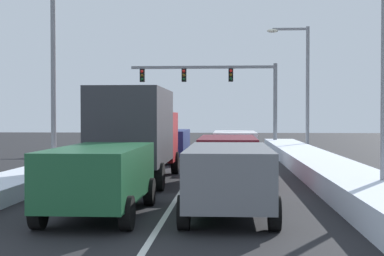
{
  "coord_description": "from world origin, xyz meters",
  "views": [
    {
      "loc": [
        1.51,
        -6.93,
        2.42
      ],
      "look_at": [
        -0.73,
        27.93,
        1.67
      ],
      "focal_mm": 52.73,
      "sensor_mm": 36.0,
      "label": 1
    }
  ],
  "objects_px": {
    "suv_maroon_right_lane_second": "(228,156)",
    "suv_gray_right_lane_nearest": "(229,174)",
    "traffic_light_gantry": "(224,84)",
    "suv_green_center_lane_nearest": "(100,174)",
    "box_truck_center_lane_second": "(137,130)",
    "street_lamp_right_near": "(373,1)",
    "suv_white_right_lane_third": "(235,145)",
    "suv_navy_center_lane_third": "(168,143)",
    "street_lamp_right_mid": "(302,78)",
    "street_lamp_left_mid": "(61,43)"
  },
  "relations": [
    {
      "from": "suv_maroon_right_lane_second",
      "to": "suv_gray_right_lane_nearest",
      "type": "bearing_deg",
      "value": -89.71
    },
    {
      "from": "traffic_light_gantry",
      "to": "suv_gray_right_lane_nearest",
      "type": "bearing_deg",
      "value": -89.28
    },
    {
      "from": "suv_gray_right_lane_nearest",
      "to": "traffic_light_gantry",
      "type": "height_order",
      "value": "traffic_light_gantry"
    },
    {
      "from": "suv_green_center_lane_nearest",
      "to": "box_truck_center_lane_second",
      "type": "relative_size",
      "value": 0.68
    },
    {
      "from": "box_truck_center_lane_second",
      "to": "street_lamp_right_near",
      "type": "bearing_deg",
      "value": -34.57
    },
    {
      "from": "box_truck_center_lane_second",
      "to": "suv_white_right_lane_third",
      "type": "bearing_deg",
      "value": 60.38
    },
    {
      "from": "suv_green_center_lane_nearest",
      "to": "suv_navy_center_lane_third",
      "type": "bearing_deg",
      "value": 90.17
    },
    {
      "from": "suv_navy_center_lane_third",
      "to": "street_lamp_right_mid",
      "type": "xyz_separation_m",
      "value": [
        7.75,
        6.51,
        3.8
      ]
    },
    {
      "from": "traffic_light_gantry",
      "to": "street_lamp_left_mid",
      "type": "bearing_deg",
      "value": -111.98
    },
    {
      "from": "suv_maroon_right_lane_second",
      "to": "street_lamp_right_mid",
      "type": "distance_m",
      "value": 16.99
    },
    {
      "from": "box_truck_center_lane_second",
      "to": "suv_navy_center_lane_third",
      "type": "bearing_deg",
      "value": 88.67
    },
    {
      "from": "suv_white_right_lane_third",
      "to": "traffic_light_gantry",
      "type": "xyz_separation_m",
      "value": [
        -0.64,
        14.08,
        3.71
      ]
    },
    {
      "from": "suv_gray_right_lane_nearest",
      "to": "traffic_light_gantry",
      "type": "xyz_separation_m",
      "value": [
        -0.34,
        27.33,
        3.71
      ]
    },
    {
      "from": "box_truck_center_lane_second",
      "to": "street_lamp_right_near",
      "type": "distance_m",
      "value": 9.47
    },
    {
      "from": "street_lamp_right_near",
      "to": "box_truck_center_lane_second",
      "type": "bearing_deg",
      "value": 145.43
    },
    {
      "from": "suv_white_right_lane_third",
      "to": "street_lamp_left_mid",
      "type": "height_order",
      "value": "street_lamp_left_mid"
    },
    {
      "from": "suv_gray_right_lane_nearest",
      "to": "box_truck_center_lane_second",
      "type": "relative_size",
      "value": 0.68
    },
    {
      "from": "suv_green_center_lane_nearest",
      "to": "traffic_light_gantry",
      "type": "distance_m",
      "value": 27.88
    },
    {
      "from": "box_truck_center_lane_second",
      "to": "street_lamp_right_mid",
      "type": "bearing_deg",
      "value": 62.71
    },
    {
      "from": "box_truck_center_lane_second",
      "to": "traffic_light_gantry",
      "type": "bearing_deg",
      "value": 81.65
    },
    {
      "from": "suv_gray_right_lane_nearest",
      "to": "suv_navy_center_lane_third",
      "type": "xyz_separation_m",
      "value": [
        -3.15,
        15.73,
        0.0
      ]
    },
    {
      "from": "suv_maroon_right_lane_second",
      "to": "suv_navy_center_lane_third",
      "type": "xyz_separation_m",
      "value": [
        -3.11,
        9.39,
        0.0
      ]
    },
    {
      "from": "suv_gray_right_lane_nearest",
      "to": "street_lamp_left_mid",
      "type": "xyz_separation_m",
      "value": [
        -7.22,
        10.3,
        4.55
      ]
    },
    {
      "from": "street_lamp_right_near",
      "to": "street_lamp_right_mid",
      "type": "bearing_deg",
      "value": 87.91
    },
    {
      "from": "suv_gray_right_lane_nearest",
      "to": "suv_navy_center_lane_third",
      "type": "relative_size",
      "value": 1.0
    },
    {
      "from": "suv_navy_center_lane_third",
      "to": "street_lamp_right_near",
      "type": "height_order",
      "value": "street_lamp_right_near"
    },
    {
      "from": "suv_white_right_lane_third",
      "to": "street_lamp_left_mid",
      "type": "bearing_deg",
      "value": -158.59
    },
    {
      "from": "suv_green_center_lane_nearest",
      "to": "suv_maroon_right_lane_second",
      "type": "bearing_deg",
      "value": 64.79
    },
    {
      "from": "suv_white_right_lane_third",
      "to": "box_truck_center_lane_second",
      "type": "height_order",
      "value": "box_truck_center_lane_second"
    },
    {
      "from": "traffic_light_gantry",
      "to": "suv_white_right_lane_third",
      "type": "bearing_deg",
      "value": -87.39
    },
    {
      "from": "suv_green_center_lane_nearest",
      "to": "box_truck_center_lane_second",
      "type": "bearing_deg",
      "value": 92.08
    },
    {
      "from": "suv_green_center_lane_nearest",
      "to": "suv_navy_center_lane_third",
      "type": "relative_size",
      "value": 1.0
    },
    {
      "from": "traffic_light_gantry",
      "to": "street_lamp_left_mid",
      "type": "xyz_separation_m",
      "value": [
        -6.87,
        -17.03,
        0.84
      ]
    },
    {
      "from": "traffic_light_gantry",
      "to": "street_lamp_right_near",
      "type": "bearing_deg",
      "value": -80.63
    },
    {
      "from": "box_truck_center_lane_second",
      "to": "traffic_light_gantry",
      "type": "distance_m",
      "value": 20.91
    },
    {
      "from": "suv_maroon_right_lane_second",
      "to": "suv_green_center_lane_nearest",
      "type": "distance_m",
      "value": 7.2
    },
    {
      "from": "street_lamp_right_mid",
      "to": "street_lamp_left_mid",
      "type": "distance_m",
      "value": 16.82
    },
    {
      "from": "street_lamp_right_mid",
      "to": "street_lamp_left_mid",
      "type": "relative_size",
      "value": 0.85
    },
    {
      "from": "suv_green_center_lane_nearest",
      "to": "street_lamp_left_mid",
      "type": "distance_m",
      "value": 12.13
    },
    {
      "from": "suv_maroon_right_lane_second",
      "to": "street_lamp_right_mid",
      "type": "xyz_separation_m",
      "value": [
        4.63,
        15.9,
        3.8
      ]
    },
    {
      "from": "street_lamp_right_mid",
      "to": "street_lamp_right_near",
      "type": "bearing_deg",
      "value": -92.09
    },
    {
      "from": "suv_gray_right_lane_nearest",
      "to": "street_lamp_left_mid",
      "type": "distance_m",
      "value": 13.37
    },
    {
      "from": "suv_green_center_lane_nearest",
      "to": "street_lamp_right_near",
      "type": "xyz_separation_m",
      "value": [
        6.96,
        2.02,
        4.49
      ]
    },
    {
      "from": "suv_navy_center_lane_third",
      "to": "street_lamp_left_mid",
      "type": "distance_m",
      "value": 8.17
    },
    {
      "from": "suv_white_right_lane_third",
      "to": "box_truck_center_lane_second",
      "type": "bearing_deg",
      "value": -119.62
    },
    {
      "from": "street_lamp_left_mid",
      "to": "suv_navy_center_lane_third",
      "type": "bearing_deg",
      "value": 53.17
    },
    {
      "from": "box_truck_center_lane_second",
      "to": "street_lamp_left_mid",
      "type": "xyz_separation_m",
      "value": [
        -3.87,
        3.47,
        3.66
      ]
    },
    {
      "from": "suv_maroon_right_lane_second",
      "to": "street_lamp_left_mid",
      "type": "relative_size",
      "value": 0.52
    },
    {
      "from": "suv_gray_right_lane_nearest",
      "to": "suv_maroon_right_lane_second",
      "type": "xyz_separation_m",
      "value": [
        -0.03,
        6.35,
        0.0
      ]
    },
    {
      "from": "suv_gray_right_lane_nearest",
      "to": "suv_green_center_lane_nearest",
      "type": "distance_m",
      "value": 3.1
    }
  ]
}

